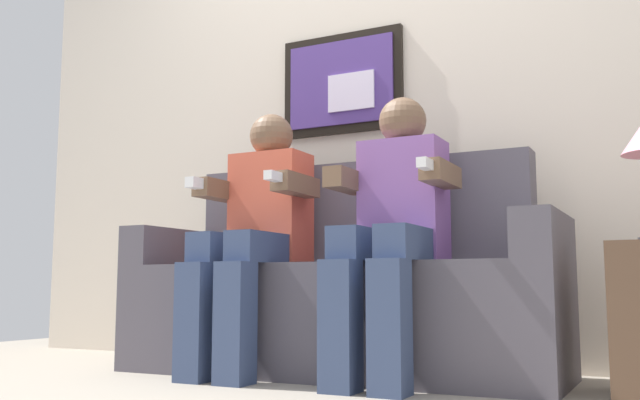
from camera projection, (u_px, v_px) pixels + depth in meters
ground_plane at (302, 385)px, 2.60m from camera, size 5.47×5.47×0.00m
back_wall_assembly at (376, 91)px, 3.44m from camera, size 4.21×0.10×2.60m
couch at (339, 298)px, 2.93m from camera, size 1.81×0.58×0.90m
person_on_left at (256, 227)px, 2.95m from camera, size 0.46×0.56×1.11m
person_on_right at (393, 221)px, 2.68m from camera, size 0.46×0.56×1.11m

